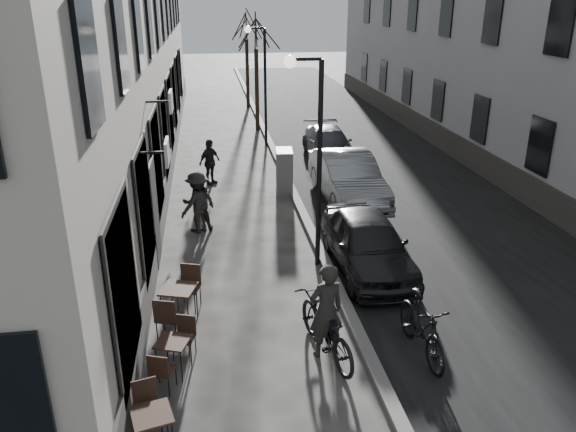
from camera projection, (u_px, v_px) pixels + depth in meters
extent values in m
cube|color=black|center=(361.00, 154.00, 23.81)|extent=(7.30, 60.00, 0.00)
cube|color=slate|center=(276.00, 156.00, 23.30)|extent=(0.25, 60.00, 0.12)
cylinder|color=black|center=(319.00, 169.00, 13.18)|extent=(0.12, 0.12, 5.00)
cylinder|color=black|center=(306.00, 59.00, 12.21)|extent=(0.70, 0.08, 0.08)
sphere|color=#FFF2CC|center=(290.00, 62.00, 12.18)|extent=(0.28, 0.28, 0.28)
cylinder|color=black|center=(265.00, 89.00, 24.22)|extent=(0.12, 0.12, 5.00)
cylinder|color=black|center=(256.00, 28.00, 23.25)|extent=(0.70, 0.08, 0.08)
sphere|color=#FFF2CC|center=(248.00, 29.00, 23.22)|extent=(0.28, 0.28, 0.28)
cylinder|color=black|center=(257.00, 91.00, 27.17)|extent=(0.20, 0.20, 3.90)
cylinder|color=black|center=(247.00, 74.00, 32.69)|extent=(0.20, 0.20, 3.90)
cube|color=#2F2215|center=(152.00, 415.00, 8.09)|extent=(0.68, 0.68, 0.04)
cylinder|color=black|center=(135.00, 428.00, 8.33)|extent=(0.02, 0.02, 0.65)
cylinder|color=black|center=(167.00, 419.00, 8.50)|extent=(0.02, 0.02, 0.65)
cube|color=#2F2215|center=(173.00, 342.00, 9.83)|extent=(0.70, 0.70, 0.04)
cylinder|color=black|center=(157.00, 364.00, 9.78)|extent=(0.02, 0.02, 0.63)
cylinder|color=black|center=(182.00, 367.00, 9.70)|extent=(0.02, 0.02, 0.63)
cylinder|color=black|center=(167.00, 349.00, 10.20)|extent=(0.02, 0.02, 0.63)
cylinder|color=black|center=(191.00, 352.00, 10.12)|extent=(0.02, 0.02, 0.63)
cube|color=#2F2215|center=(178.00, 289.00, 11.31)|extent=(0.82, 0.82, 0.04)
cylinder|color=black|center=(162.00, 312.00, 11.25)|extent=(0.03, 0.03, 0.76)
cylinder|color=black|center=(188.00, 314.00, 11.16)|extent=(0.03, 0.03, 0.76)
cylinder|color=black|center=(171.00, 298.00, 11.75)|extent=(0.03, 0.03, 0.76)
cylinder|color=black|center=(197.00, 301.00, 11.67)|extent=(0.03, 0.03, 0.76)
cube|color=slate|center=(284.00, 171.00, 18.97)|extent=(0.62, 1.02, 1.47)
imported|color=black|center=(326.00, 328.00, 10.38)|extent=(1.24, 2.29, 1.14)
imported|color=black|center=(326.00, 311.00, 10.25)|extent=(0.77, 0.59, 1.87)
imported|color=black|center=(197.00, 202.00, 15.80)|extent=(0.97, 0.83, 1.73)
imported|color=#292524|center=(198.00, 202.00, 15.71)|extent=(1.29, 1.25, 1.77)
imported|color=black|center=(210.00, 162.00, 19.75)|extent=(0.95, 0.94, 1.62)
imported|color=black|center=(368.00, 243.00, 13.59)|extent=(1.69, 4.14, 1.41)
imported|color=gray|center=(348.00, 178.00, 18.18)|extent=(1.78, 4.75, 1.55)
imported|color=#3F424A|center=(329.00, 144.00, 22.89)|extent=(1.83, 4.32, 1.24)
imported|color=black|center=(422.00, 327.00, 10.36)|extent=(0.66, 2.01, 1.19)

